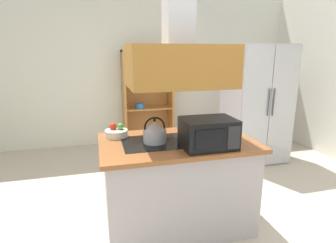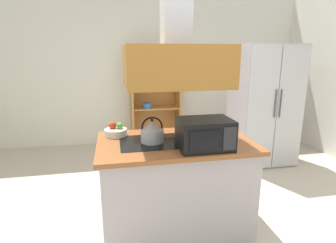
% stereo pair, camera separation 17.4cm
% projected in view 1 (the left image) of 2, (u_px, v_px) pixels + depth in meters
% --- Properties ---
extents(ground_plane, '(7.80, 7.80, 0.00)m').
position_uv_depth(ground_plane, '(187.00, 232.00, 2.71)').
color(ground_plane, beige).
extents(wall_back, '(6.00, 0.12, 2.70)m').
position_uv_depth(wall_back, '(137.00, 72.00, 5.19)').
color(wall_back, silver).
rests_on(wall_back, ground).
extents(kitchen_island, '(1.46, 0.90, 0.90)m').
position_uv_depth(kitchen_island, '(177.00, 183.00, 2.74)').
color(kitchen_island, '#B5ABAD').
rests_on(kitchen_island, ground).
extents(range_hood, '(0.90, 0.70, 1.28)m').
position_uv_depth(range_hood, '(178.00, 52.00, 2.42)').
color(range_hood, '#A66B29').
extents(refrigerator, '(0.90, 0.77, 1.83)m').
position_uv_depth(refrigerator, '(256.00, 104.00, 4.38)').
color(refrigerator, '#B8B1BB').
rests_on(refrigerator, ground).
extents(dish_cabinet, '(0.91, 0.40, 1.74)m').
position_uv_depth(dish_cabinet, '(148.00, 103.00, 5.16)').
color(dish_cabinet, '#C0803F').
rests_on(dish_cabinet, ground).
extents(kettle, '(0.22, 0.22, 0.24)m').
position_uv_depth(kettle, '(155.00, 132.00, 2.55)').
color(kettle, '#B3BBC5').
rests_on(kettle, kitchen_island).
extents(cutting_board, '(0.35, 0.25, 0.02)m').
position_uv_depth(cutting_board, '(205.00, 134.00, 2.79)').
color(cutting_board, white).
rests_on(cutting_board, kitchen_island).
extents(microwave, '(0.46, 0.35, 0.26)m').
position_uv_depth(microwave, '(208.00, 133.00, 2.41)').
color(microwave, black).
rests_on(microwave, kitchen_island).
extents(fruit_bowl, '(0.22, 0.22, 0.14)m').
position_uv_depth(fruit_bowl, '(116.00, 132.00, 2.73)').
color(fruit_bowl, silver).
rests_on(fruit_bowl, kitchen_island).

